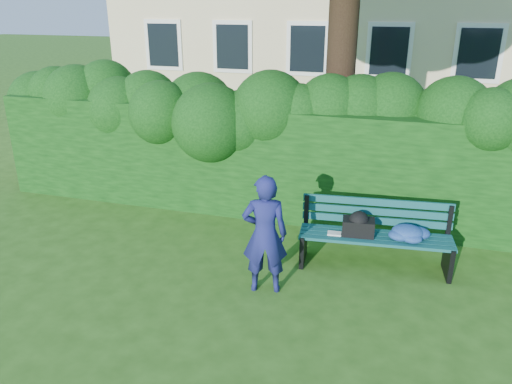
% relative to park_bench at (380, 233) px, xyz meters
% --- Properties ---
extents(ground, '(80.00, 80.00, 0.00)m').
position_rel_park_bench_xyz_m(ground, '(-1.68, -0.75, -0.50)').
color(ground, '#2D5517').
rests_on(ground, ground).
extents(hedge, '(10.00, 1.00, 1.80)m').
position_rel_park_bench_xyz_m(hedge, '(-1.68, 1.45, 0.40)').
color(hedge, black).
rests_on(hedge, ground).
extents(park_bench, '(2.04, 0.75, 0.89)m').
position_rel_park_bench_xyz_m(park_bench, '(0.00, 0.00, 0.00)').
color(park_bench, '#0D4143').
rests_on(park_bench, ground).
extents(man_reading, '(0.62, 0.49, 1.51)m').
position_rel_park_bench_xyz_m(man_reading, '(-1.31, -0.99, 0.25)').
color(man_reading, navy).
rests_on(man_reading, ground).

